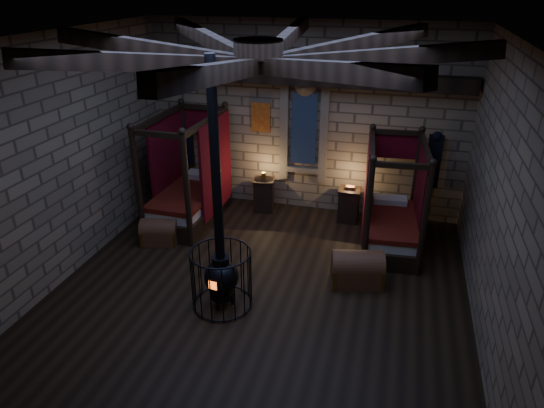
% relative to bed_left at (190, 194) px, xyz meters
% --- Properties ---
extents(room, '(7.02, 7.02, 4.29)m').
position_rel_bed_left_xyz_m(room, '(2.30, -2.15, 3.16)').
color(room, black).
rests_on(room, ground).
extents(bed_left, '(1.24, 2.28, 2.35)m').
position_rel_bed_left_xyz_m(bed_left, '(0.00, 0.00, 0.00)').
color(bed_left, black).
rests_on(bed_left, ground).
extents(bed_right, '(1.24, 2.13, 2.14)m').
position_rel_bed_left_xyz_m(bed_right, '(4.37, -0.05, -0.05)').
color(bed_right, black).
rests_on(bed_right, ground).
extents(trunk_left, '(0.82, 0.63, 0.54)m').
position_rel_bed_left_xyz_m(trunk_left, '(-0.15, -1.22, -0.34)').
color(trunk_left, brown).
rests_on(trunk_left, ground).
extents(trunk_right, '(0.99, 0.75, 0.65)m').
position_rel_bed_left_xyz_m(trunk_right, '(3.90, -1.64, -0.29)').
color(trunk_right, brown).
rests_on(trunk_right, ground).
extents(nightstand_left, '(0.56, 0.54, 0.94)m').
position_rel_bed_left_xyz_m(nightstand_left, '(1.48, 0.82, -0.18)').
color(nightstand_left, black).
rests_on(nightstand_left, ground).
extents(nightstand_right, '(0.48, 0.46, 0.83)m').
position_rel_bed_left_xyz_m(nightstand_right, '(3.44, 0.79, -0.19)').
color(nightstand_right, black).
rests_on(nightstand_right, ground).
extents(stove, '(1.00, 1.00, 4.05)m').
position_rel_bed_left_xyz_m(stove, '(1.82, -2.85, 0.04)').
color(stove, black).
rests_on(stove, ground).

